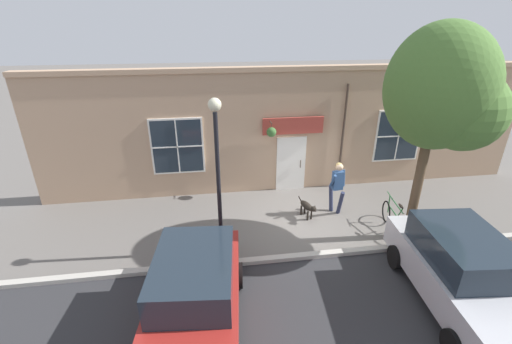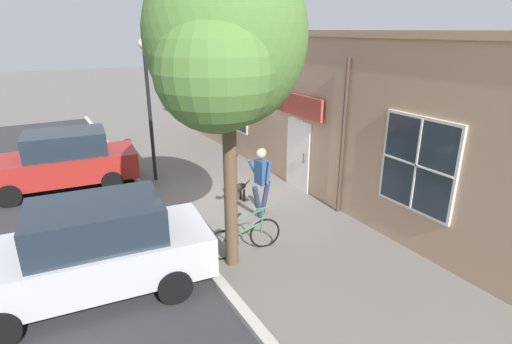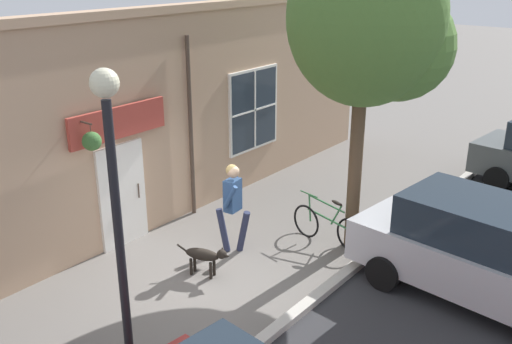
{
  "view_description": "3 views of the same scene",
  "coord_description": "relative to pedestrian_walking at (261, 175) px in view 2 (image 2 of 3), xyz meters",
  "views": [
    {
      "loc": [
        9.35,
        -3.04,
        6.02
      ],
      "look_at": [
        -1.08,
        -1.5,
        1.28
      ],
      "focal_mm": 24.0,
      "sensor_mm": 36.0,
      "label": 1
    },
    {
      "loc": [
        4.58,
        9.24,
        4.58
      ],
      "look_at": [
        -0.6,
        0.18,
        0.85
      ],
      "focal_mm": 28.0,
      "sensor_mm": 36.0,
      "label": 2
    },
    {
      "loc": [
        6.34,
        -6.49,
        5.42
      ],
      "look_at": [
        -0.47,
        2.09,
        1.32
      ],
      "focal_mm": 40.0,
      "sensor_mm": 36.0,
      "label": 3
    }
  ],
  "objects": [
    {
      "name": "street_tree_by_curb",
      "position": [
        1.8,
        1.79,
        3.2
      ],
      "size": [
        2.89,
        2.79,
        6.03
      ],
      "color": "brown",
      "rests_on": "ground_plane"
    },
    {
      "name": "ground_plane",
      "position": [
        0.24,
        -1.08,
        -1.11
      ],
      "size": [
        90.0,
        90.0,
        0.0
      ],
      "primitive_type": "plane",
      "color": "#66605B"
    },
    {
      "name": "street_lamp",
      "position": [
        1.65,
        -3.92,
        1.78
      ],
      "size": [
        0.32,
        0.32,
        4.36
      ],
      "color": "black",
      "rests_on": "ground_plane"
    },
    {
      "name": "pedestrian_walking",
      "position": [
        0.0,
        0.0,
        0.0
      ],
      "size": [
        0.67,
        0.55,
        1.81
      ],
      "color": "#282D47",
      "rests_on": "ground_plane"
    },
    {
      "name": "leaning_bicycle",
      "position": [
        1.27,
        1.44,
        -0.73
      ],
      "size": [
        1.74,
        0.18,
        1.0
      ],
      "color": "black",
      "rests_on": "ground_plane"
    },
    {
      "name": "parked_car_mid_block",
      "position": [
        4.29,
        1.3,
        -0.23
      ],
      "size": [
        4.45,
        2.26,
        1.75
      ],
      "color": "#B7B7BC",
      "rests_on": "ground_plane"
    },
    {
      "name": "storefront_facade",
      "position": [
        -2.1,
        -1.08,
        1.18
      ],
      "size": [
        0.95,
        18.0,
        4.57
      ],
      "color": "tan",
      "rests_on": "ground_plane"
    },
    {
      "name": "dog_on_leash",
      "position": [
        0.22,
        -1.03,
        -0.7
      ],
      "size": [
        1.04,
        0.42,
        0.62
      ],
      "color": "black",
      "rests_on": "ground_plane"
    },
    {
      "name": "parked_car_nearest_curb",
      "position": [
        4.22,
        -4.58,
        -0.23
      ],
      "size": [
        4.45,
        2.26,
        1.75
      ],
      "color": "maroon",
      "rests_on": "ground_plane"
    }
  ]
}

